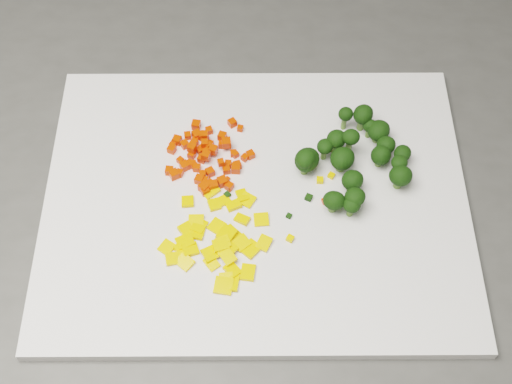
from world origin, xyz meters
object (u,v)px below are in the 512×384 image
(counter_block, at_px, (263,328))
(pepper_pile, at_px, (222,235))
(cutting_board, at_px, (256,200))
(broccoli_pile, at_px, (355,155))
(carrot_pile, at_px, (210,148))

(counter_block, relative_size, pepper_pile, 9.17)
(cutting_board, xyz_separation_m, pepper_pile, (-0.02, -0.06, 0.01))
(counter_block, relative_size, broccoli_pile, 8.86)
(counter_block, bearing_deg, pepper_pile, -99.11)
(cutting_board, height_order, carrot_pile, carrot_pile)
(pepper_pile, distance_m, broccoli_pile, 0.17)
(pepper_pile, bearing_deg, cutting_board, 74.30)
(counter_block, relative_size, cutting_board, 2.36)
(carrot_pile, relative_size, broccoli_pile, 0.83)
(counter_block, height_order, carrot_pile, carrot_pile)
(carrot_pile, bearing_deg, broccoli_pile, 11.94)
(carrot_pile, bearing_deg, cutting_board, -28.43)
(pepper_pile, relative_size, broccoli_pile, 0.97)
(counter_block, distance_m, broccoli_pile, 0.50)
(cutting_board, relative_size, broccoli_pile, 3.75)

